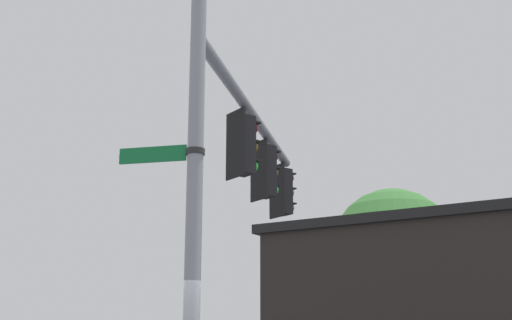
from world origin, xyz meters
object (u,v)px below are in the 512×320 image
object	(u,v)px
traffic_light_mid_outer	(284,192)
traffic_light_mid_inner	(267,172)
street_name_sign	(172,153)
traffic_light_nearest_pole	(244,145)

from	to	relation	value
traffic_light_mid_outer	traffic_light_mid_inner	bearing A→B (deg)	-48.54
traffic_light_mid_outer	street_name_sign	distance (m)	6.65
traffic_light_mid_inner	street_name_sign	size ratio (longest dim) A/B	1.37
traffic_light_nearest_pole	traffic_light_mid_inner	xyz separation A→B (m)	(-1.27, 1.44, 0.00)
traffic_light_mid_inner	street_name_sign	bearing A→B (deg)	-52.88
traffic_light_mid_inner	traffic_light_mid_outer	bearing A→B (deg)	131.46
traffic_light_nearest_pole	street_name_sign	bearing A→B (deg)	-55.88
traffic_light_nearest_pole	traffic_light_mid_inner	size ratio (longest dim) A/B	1.00
street_name_sign	traffic_light_mid_outer	bearing A→B (deg)	128.38
traffic_light_mid_inner	traffic_light_mid_outer	size ratio (longest dim) A/B	1.00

